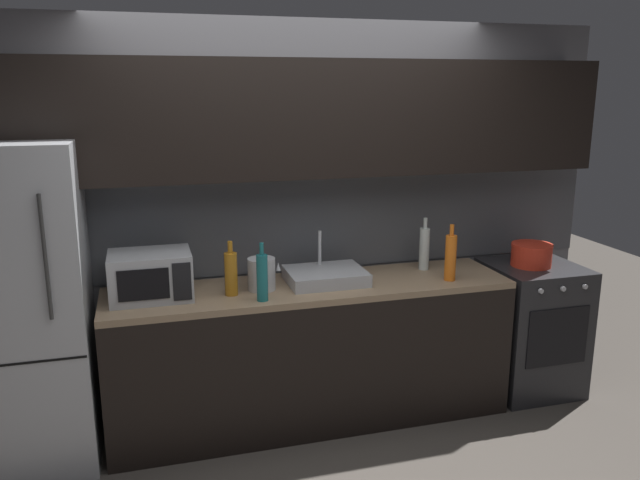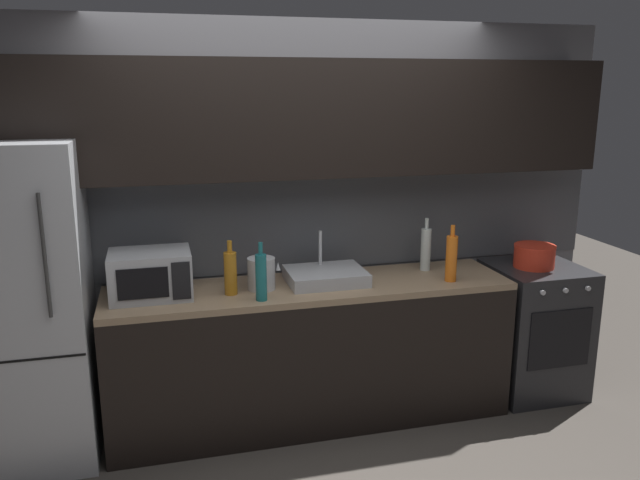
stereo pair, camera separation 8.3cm
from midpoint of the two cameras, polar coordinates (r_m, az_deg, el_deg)
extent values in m
cube|color=slate|center=(4.19, -1.59, 2.12)|extent=(4.24, 0.10, 2.50)
cube|color=#4C4F54|center=(4.15, -1.41, 1.30)|extent=(4.24, 0.01, 0.60)
cube|color=black|center=(3.90, -0.90, 10.88)|extent=(3.90, 0.34, 0.70)
cube|color=black|center=(4.07, -0.21, -10.36)|extent=(2.50, 0.60, 0.86)
cube|color=#8C7256|center=(3.91, -0.21, -4.34)|extent=(2.50, 0.60, 0.04)
cube|color=#ADAFB5|center=(3.86, -24.47, -5.44)|extent=(0.68, 0.66, 1.82)
cube|color=black|center=(3.61, -25.03, -9.86)|extent=(0.67, 0.00, 0.01)
cylinder|color=#333333|center=(3.39, -22.91, -1.37)|extent=(0.02, 0.02, 0.64)
cube|color=#232326|center=(4.69, 19.10, -7.57)|extent=(0.60, 0.60, 0.90)
cube|color=black|center=(4.45, 21.32, -8.33)|extent=(0.45, 0.01, 0.40)
cylinder|color=#B2B2B7|center=(4.24, 19.95, -4.47)|extent=(0.03, 0.02, 0.03)
cylinder|color=#B2B2B7|center=(4.33, 21.76, -4.25)|extent=(0.03, 0.02, 0.03)
cylinder|color=#B2B2B7|center=(4.43, 23.49, -4.02)|extent=(0.03, 0.02, 0.03)
cube|color=#A8AAAF|center=(3.77, -14.40, -3.01)|extent=(0.46, 0.34, 0.27)
cube|color=black|center=(3.61, -15.03, -3.82)|extent=(0.28, 0.01, 0.18)
cube|color=black|center=(3.61, -11.74, -3.62)|extent=(0.10, 0.01, 0.22)
cube|color=#ADAFB5|center=(3.95, 1.12, -3.26)|extent=(0.48, 0.38, 0.08)
cylinder|color=silver|center=(4.03, 0.62, -0.69)|extent=(0.02, 0.02, 0.22)
cylinder|color=#B7BABF|center=(3.81, -4.68, -3.04)|extent=(0.17, 0.17, 0.19)
sphere|color=black|center=(3.78, -4.72, -1.46)|extent=(0.02, 0.02, 0.02)
cone|color=#B7BABF|center=(3.82, -3.17, -2.37)|extent=(0.03, 0.03, 0.05)
cylinder|color=#19666B|center=(3.61, -4.66, -3.39)|extent=(0.06, 0.06, 0.27)
cylinder|color=#19666B|center=(3.56, -4.72, -0.77)|extent=(0.02, 0.02, 0.07)
cylinder|color=orange|center=(4.04, 12.32, -1.66)|extent=(0.07, 0.07, 0.29)
cylinder|color=orange|center=(3.99, 12.45, 0.82)|extent=(0.03, 0.03, 0.07)
cylinder|color=silver|center=(4.25, 10.05, -0.85)|extent=(0.07, 0.07, 0.28)
cylinder|color=silver|center=(4.21, 10.15, 1.46)|extent=(0.03, 0.03, 0.07)
cylinder|color=#B27019|center=(3.73, -7.43, -3.01)|extent=(0.08, 0.08, 0.25)
cylinder|color=#B27019|center=(3.69, -7.51, -0.60)|extent=(0.03, 0.03, 0.07)
cylinder|color=#A82323|center=(4.02, -4.94, -2.86)|extent=(0.08, 0.08, 0.10)
cylinder|color=red|center=(4.52, 19.23, -1.50)|extent=(0.27, 0.27, 0.13)
cylinder|color=red|center=(4.50, 19.30, -0.55)|extent=(0.27, 0.27, 0.02)
camera|label=1|loc=(0.04, -89.38, 0.15)|focal=35.54mm
camera|label=2|loc=(0.04, 90.62, -0.15)|focal=35.54mm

